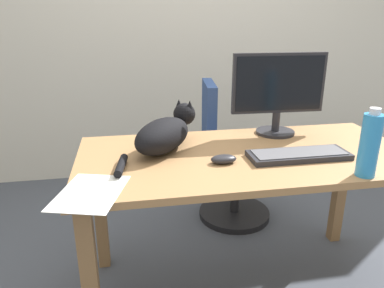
{
  "coord_description": "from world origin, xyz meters",
  "views": [
    {
      "loc": [
        -0.52,
        -1.47,
        1.32
      ],
      "look_at": [
        -0.25,
        -0.0,
        0.79
      ],
      "focal_mm": 34.24,
      "sensor_mm": 36.0,
      "label": 1
    }
  ],
  "objects_px": {
    "office_chair": "(229,162)",
    "keyboard": "(299,155)",
    "water_bottle": "(370,145)",
    "monitor": "(278,91)",
    "cat": "(165,133)",
    "computer_mouse": "(224,159)"
  },
  "relations": [
    {
      "from": "office_chair",
      "to": "keyboard",
      "type": "relative_size",
      "value": 2.12
    },
    {
      "from": "keyboard",
      "to": "computer_mouse",
      "type": "relative_size",
      "value": 4.0
    },
    {
      "from": "keyboard",
      "to": "computer_mouse",
      "type": "distance_m",
      "value": 0.34
    },
    {
      "from": "office_chair",
      "to": "keyboard",
      "type": "xyz_separation_m",
      "value": [
        0.08,
        -0.78,
        0.34
      ]
    },
    {
      "from": "keyboard",
      "to": "cat",
      "type": "distance_m",
      "value": 0.6
    },
    {
      "from": "monitor",
      "to": "keyboard",
      "type": "bearing_deg",
      "value": -95.83
    },
    {
      "from": "office_chair",
      "to": "keyboard",
      "type": "bearing_deg",
      "value": -83.94
    },
    {
      "from": "office_chair",
      "to": "water_bottle",
      "type": "bearing_deg",
      "value": -75.93
    },
    {
      "from": "monitor",
      "to": "water_bottle",
      "type": "height_order",
      "value": "monitor"
    },
    {
      "from": "monitor",
      "to": "water_bottle",
      "type": "bearing_deg",
      "value": -76.83
    },
    {
      "from": "keyboard",
      "to": "computer_mouse",
      "type": "bearing_deg",
      "value": -179.86
    },
    {
      "from": "monitor",
      "to": "office_chair",
      "type": "bearing_deg",
      "value": 105.24
    },
    {
      "from": "office_chair",
      "to": "computer_mouse",
      "type": "relative_size",
      "value": 8.48
    },
    {
      "from": "office_chair",
      "to": "keyboard",
      "type": "distance_m",
      "value": 0.86
    },
    {
      "from": "water_bottle",
      "to": "office_chair",
      "type": "bearing_deg",
      "value": 104.07
    },
    {
      "from": "office_chair",
      "to": "cat",
      "type": "height_order",
      "value": "office_chair"
    },
    {
      "from": "keyboard",
      "to": "monitor",
      "type": "bearing_deg",
      "value": 84.17
    },
    {
      "from": "computer_mouse",
      "to": "monitor",
      "type": "bearing_deg",
      "value": 43.04
    },
    {
      "from": "monitor",
      "to": "computer_mouse",
      "type": "relative_size",
      "value": 4.37
    },
    {
      "from": "cat",
      "to": "computer_mouse",
      "type": "distance_m",
      "value": 0.31
    },
    {
      "from": "cat",
      "to": "water_bottle",
      "type": "distance_m",
      "value": 0.84
    },
    {
      "from": "keyboard",
      "to": "water_bottle",
      "type": "height_order",
      "value": "water_bottle"
    }
  ]
}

